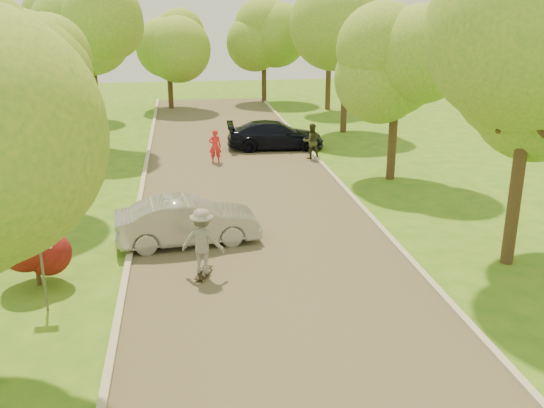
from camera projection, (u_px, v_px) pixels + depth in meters
ground at (314, 385)px, 11.91m from camera, size 100.00×100.00×0.00m
road at (261, 238)px, 19.42m from camera, size 8.00×60.00×0.01m
curb_left at (132, 243)px, 18.82m from camera, size 0.18×60.00×0.12m
curb_right at (382, 229)px, 19.98m from camera, size 0.18×60.00×0.12m
street_sign at (40, 251)px, 14.35m from camera, size 0.55×0.06×2.17m
red_shrub at (35, 247)px, 15.83m from camera, size 1.70×1.70×1.95m
tree_l_midb at (48, 82)px, 20.76m from camera, size 4.30×4.20×6.62m
tree_l_far at (95, 39)px, 29.93m from camera, size 4.92×4.80×7.79m
tree_r_mida at (540, 68)px, 15.86m from camera, size 5.13×5.00×7.95m
tree_r_midb at (402, 63)px, 24.45m from camera, size 4.51×4.40×7.01m
tree_r_far at (351, 28)px, 33.63m from camera, size 5.33×5.20×8.34m
tree_bg_a at (71, 35)px, 37.15m from camera, size 5.12×5.00×7.72m
tree_bg_b at (333, 28)px, 41.37m from camera, size 5.12×5.00×7.95m
tree_bg_c at (171, 36)px, 41.85m from camera, size 4.92×4.80×7.33m
tree_bg_d at (267, 30)px, 44.63m from camera, size 5.12×5.00×7.72m
silver_sedan at (188, 221)px, 18.77m from camera, size 4.57×2.03×1.46m
dark_sedan at (275, 135)px, 31.13m from camera, size 5.04×2.25×1.44m
longboard at (204, 273)px, 16.66m from camera, size 0.55×0.97×0.11m
skateboarder at (202, 241)px, 16.36m from camera, size 1.34×1.02×1.83m
person_striped at (215, 146)px, 28.37m from camera, size 0.59×0.41×1.58m
person_olive at (311, 141)px, 29.07m from camera, size 0.86×0.69×1.72m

